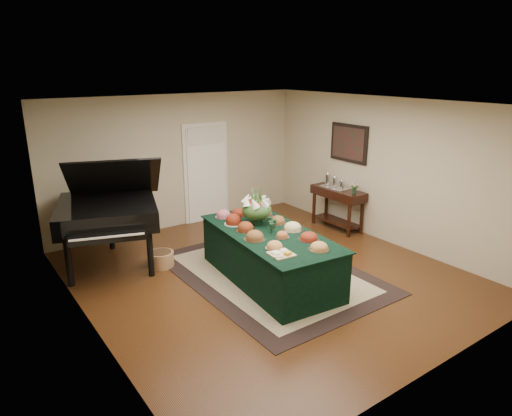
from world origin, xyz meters
TOP-DOWN VIEW (x-y plane):
  - ground at (0.00, 0.00)m, footprint 6.00×6.00m
  - area_rug at (0.06, -0.00)m, footprint 2.56×3.58m
  - kitchen_doorway at (0.60, 2.97)m, footprint 1.05×0.07m
  - buffet_table at (-0.08, -0.18)m, footprint 1.43×2.63m
  - food_platters at (-0.05, 0.01)m, footprint 1.09×2.26m
  - cutting_board at (-0.48, -0.94)m, footprint 0.33×0.33m
  - green_goblets at (-0.03, -0.16)m, footprint 0.23×0.33m
  - floral_centerpiece at (-0.01, 0.27)m, footprint 0.50×0.50m
  - grand_piano at (-1.89, 1.84)m, footprint 2.07×2.19m
  - wicker_basket at (-1.24, 1.28)m, footprint 0.41×0.41m
  - mahogany_sideboard at (2.50, 0.92)m, footprint 0.45×1.19m
  - tea_service at (2.50, 1.06)m, footprint 0.34×0.58m
  - pink_bouquet at (2.50, 0.50)m, footprint 0.17×0.17m
  - wall_painting at (2.72, 0.92)m, footprint 0.05×0.95m

SIDE VIEW (x-z plane):
  - ground at x=0.00m, z-range 0.00..0.00m
  - area_rug at x=0.06m, z-range 0.00..0.01m
  - wicker_basket at x=-1.24m, z-range 0.00..0.25m
  - buffet_table at x=-0.08m, z-range 0.00..0.80m
  - mahogany_sideboard at x=2.50m, z-range 0.23..1.07m
  - cutting_board at x=-0.48m, z-range 0.79..0.88m
  - food_platters at x=-0.05m, z-range 0.78..0.91m
  - green_goblets at x=-0.03m, z-range 0.80..0.98m
  - grand_piano at x=-1.89m, z-range 0.02..1.89m
  - tea_service at x=2.50m, z-range 0.81..1.11m
  - pink_bouquet at x=2.50m, z-range 0.88..1.09m
  - kitchen_doorway at x=0.60m, z-range -0.03..2.07m
  - floral_centerpiece at x=-0.01m, z-range 0.84..1.34m
  - wall_painting at x=2.72m, z-range 1.38..2.12m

